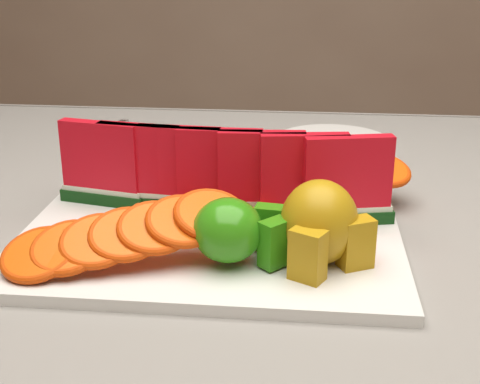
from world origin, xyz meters
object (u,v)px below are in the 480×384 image
object	(u,v)px
side_plate	(333,142)
fork	(106,136)
apple_cluster	(236,231)
platter	(211,237)
pear_cluster	(321,225)

from	to	relation	value
side_plate	fork	bearing A→B (deg)	178.93
apple_cluster	fork	bearing A→B (deg)	120.28
platter	fork	bearing A→B (deg)	120.82
platter	fork	distance (m)	0.45
pear_cluster	apple_cluster	bearing A→B (deg)	-173.72
apple_cluster	pear_cluster	bearing A→B (deg)	6.28
side_plate	fork	size ratio (longest dim) A/B	1.11
side_plate	fork	xyz separation A→B (m)	(-0.37, 0.01, -0.00)
pear_cluster	platter	bearing A→B (deg)	153.17
pear_cluster	fork	bearing A→B (deg)	127.87
side_plate	apple_cluster	bearing A→B (deg)	-103.36
platter	pear_cluster	distance (m)	0.14
platter	apple_cluster	distance (m)	0.08
side_plate	pear_cluster	bearing A→B (deg)	-93.29
fork	side_plate	bearing A→B (deg)	-1.07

